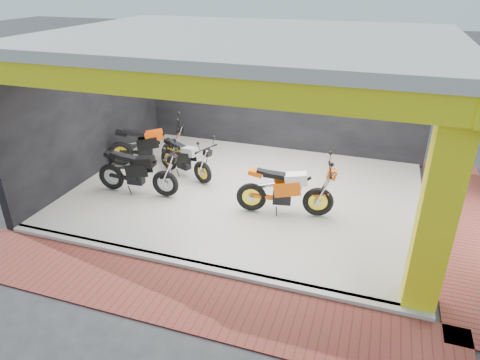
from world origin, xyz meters
name	(u,v)px	position (x,y,z in m)	size (l,w,h in m)	color
ground	(216,238)	(0.00, 0.00, 0.00)	(80.00, 80.00, 0.00)	#2D2D30
showroom_floor	(246,193)	(0.00, 2.00, 0.05)	(8.00, 6.00, 0.10)	silver
showroom_ceiling	(247,38)	(0.00, 2.00, 3.60)	(8.40, 6.40, 0.20)	beige
back_wall	(280,92)	(0.00, 5.10, 1.75)	(8.20, 0.20, 3.50)	black
left_wall	(91,108)	(-4.10, 2.00, 1.75)	(0.20, 6.20, 3.50)	black
corner_column	(438,209)	(3.75, -0.75, 1.75)	(0.50, 0.50, 3.50)	yellow
header_beam_front	(185,86)	(0.00, -1.00, 3.30)	(8.40, 0.30, 0.40)	yellow
header_beam_right	(458,65)	(4.00, 2.00, 3.30)	(0.30, 6.40, 0.40)	yellow
floor_kerb	(195,266)	(0.00, -1.02, 0.05)	(8.00, 0.20, 0.10)	silver
paver_front	(176,295)	(0.00, -1.80, 0.01)	(9.00, 1.40, 0.03)	maroon
paver_right	(465,228)	(4.80, 2.00, 0.01)	(1.40, 7.00, 0.03)	maroon
moto_hero	(319,188)	(1.80, 1.35, 0.77)	(2.19, 0.81, 1.34)	#F25B0A
moto_row_a	(202,162)	(-1.13, 2.03, 0.68)	(1.91, 0.71, 1.17)	black
moto_row_b	(164,171)	(-1.67, 1.12, 0.75)	(2.14, 0.79, 1.31)	black
moto_row_c	(173,141)	(-2.36, 2.92, 0.76)	(2.16, 0.80, 1.32)	black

